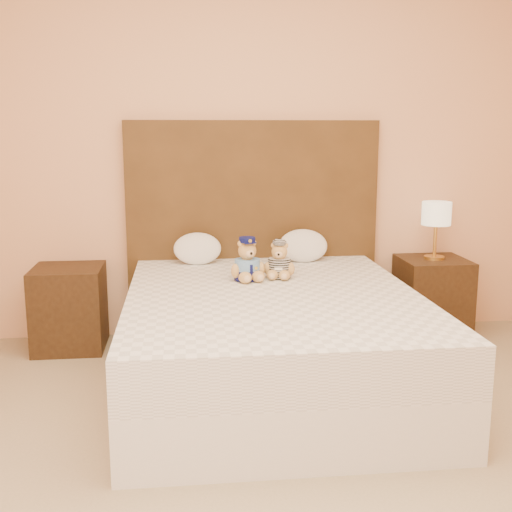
{
  "coord_description": "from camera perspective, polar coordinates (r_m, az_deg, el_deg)",
  "views": [
    {
      "loc": [
        -0.49,
        -2.22,
        1.44
      ],
      "look_at": [
        -0.07,
        1.45,
        0.71
      ],
      "focal_mm": 45.0,
      "sensor_mm": 36.0,
      "label": 1
    }
  ],
  "objects": [
    {
      "name": "lamp",
      "position": [
        4.6,
        15.74,
        3.41
      ],
      "size": [
        0.2,
        0.2,
        0.4
      ],
      "color": "gold",
      "rests_on": "nightstand_right"
    },
    {
      "name": "teddy_police",
      "position": [
        3.82,
        -0.79,
        -0.28
      ],
      "size": [
        0.27,
        0.26,
        0.26
      ],
      "primitive_type": null,
      "rotation": [
        0.0,
        0.0,
        0.27
      ],
      "color": "tan",
      "rests_on": "bed"
    },
    {
      "name": "bed",
      "position": [
        3.64,
        1.5,
        -7.44
      ],
      "size": [
        1.6,
        2.0,
        0.55
      ],
      "color": "white",
      "rests_on": "ground"
    },
    {
      "name": "pillow_left",
      "position": [
        4.32,
        -5.24,
        0.8
      ],
      "size": [
        0.32,
        0.21,
        0.23
      ],
      "primitive_type": "ellipsoid",
      "color": "white",
      "rests_on": "bed"
    },
    {
      "name": "pillow_right",
      "position": [
        4.39,
        4.22,
        1.06
      ],
      "size": [
        0.33,
        0.22,
        0.24
      ],
      "primitive_type": "ellipsoid",
      "color": "white",
      "rests_on": "bed"
    },
    {
      "name": "teddy_prisoner",
      "position": [
        3.88,
        2.09,
        -0.35
      ],
      "size": [
        0.24,
        0.23,
        0.22
      ],
      "primitive_type": null,
      "rotation": [
        0.0,
        0.0,
        -0.23
      ],
      "color": "tan",
      "rests_on": "bed"
    },
    {
      "name": "ground",
      "position": [
        2.69,
        5.3,
        -21.22
      ],
      "size": [
        4.0,
        4.5,
        0.0
      ],
      "primitive_type": "cube",
      "color": "tan",
      "rests_on": "ground"
    },
    {
      "name": "nightstand_right",
      "position": [
        4.71,
        15.37,
        -3.53
      ],
      "size": [
        0.45,
        0.45,
        0.55
      ],
      "primitive_type": "cube",
      "color": "#382411",
      "rests_on": "ground"
    },
    {
      "name": "room_walls",
      "position": [
        2.74,
        3.95,
        18.92
      ],
      "size": [
        4.04,
        4.52,
        2.72
      ],
      "color": "#EDAF81",
      "rests_on": "ground"
    },
    {
      "name": "nightstand_left",
      "position": [
        4.44,
        -16.26,
        -4.46
      ],
      "size": [
        0.45,
        0.45,
        0.55
      ],
      "primitive_type": "cube",
      "color": "#382411",
      "rests_on": "ground"
    },
    {
      "name": "headboard",
      "position": [
        4.51,
        -0.27,
        2.41
      ],
      "size": [
        1.75,
        0.08,
        1.5
      ],
      "primitive_type": "cube",
      "color": "#513518",
      "rests_on": "ground"
    }
  ]
}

